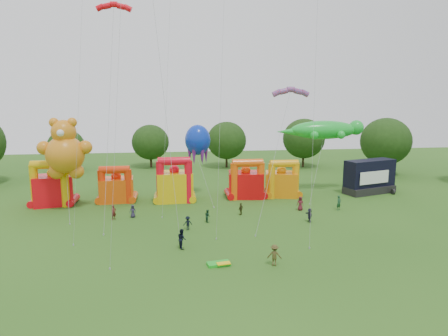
{
  "coord_description": "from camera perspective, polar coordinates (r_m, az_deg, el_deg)",
  "views": [
    {
      "loc": [
        -3.18,
        -28.38,
        14.54
      ],
      "look_at": [
        2.68,
        18.0,
        6.27
      ],
      "focal_mm": 32.0,
      "sensor_mm": 36.0,
      "label": 1
    }
  ],
  "objects": [
    {
      "name": "bouncy_castle_3",
      "position": [
        58.69,
        3.16,
        -2.07
      ],
      "size": [
        5.36,
        4.49,
        5.91
      ],
      "color": "red",
      "rests_on": "ground"
    },
    {
      "name": "stage_trailer",
      "position": [
        65.29,
        20.08,
        -1.21
      ],
      "size": [
        8.64,
        5.35,
        5.2
      ],
      "color": "black",
      "rests_on": "ground"
    },
    {
      "name": "spectator_4",
      "position": [
        50.3,
        2.43,
        -5.87
      ],
      "size": [
        0.9,
        0.91,
        1.54
      ],
      "primitive_type": "imported",
      "rotation": [
        0.0,
        0.0,
        3.94
      ],
      "color": "#3A3617",
      "rests_on": "ground"
    },
    {
      "name": "spectator_9",
      "position": [
        35.95,
        7.22,
        -12.25
      ],
      "size": [
        1.39,
        1.03,
        1.92
      ],
      "primitive_type": "imported",
      "rotation": [
        0.0,
        0.0,
        2.86
      ],
      "color": "#483F1D",
      "rests_on": "ground"
    },
    {
      "name": "spectator_0",
      "position": [
        50.43,
        -12.91,
        -6.05
      ],
      "size": [
        0.81,
        0.56,
        1.59
      ],
      "primitive_type": "imported",
      "rotation": [
        0.0,
        0.0,
        0.07
      ],
      "color": "#29243D",
      "rests_on": "ground"
    },
    {
      "name": "spectator_3",
      "position": [
        44.89,
        -5.2,
        -7.84
      ],
      "size": [
        1.12,
        0.79,
        1.59
      ],
      "primitive_type": "imported",
      "rotation": [
        0.0,
        0.0,
        3.35
      ],
      "color": "black",
      "rests_on": "ground"
    },
    {
      "name": "bouncy_castle_1",
      "position": [
        58.32,
        -15.12,
        -2.71
      ],
      "size": [
        4.88,
        4.04,
        5.3
      ],
      "color": "#E04D0C",
      "rests_on": "ground"
    },
    {
      "name": "octopus_kite",
      "position": [
        57.92,
        -3.21,
        0.82
      ],
      "size": [
        3.77,
        9.79,
        10.69
      ],
      "color": "#0C2DB7",
      "rests_on": "ground"
    },
    {
      "name": "parafoil_kites",
      "position": [
        44.76,
        -0.43,
        4.52
      ],
      "size": [
        25.89,
        14.84,
        28.08
      ],
      "color": "red",
      "rests_on": "ground"
    },
    {
      "name": "tree_ring",
      "position": [
        30.21,
        -3.08,
        -5.89
      ],
      "size": [
        120.72,
        122.8,
        12.07
      ],
      "color": "#352314",
      "rests_on": "ground"
    },
    {
      "name": "teddy_bear_kite",
      "position": [
        54.34,
        -21.67,
        0.73
      ],
      "size": [
        6.84,
        8.89,
        12.15
      ],
      "color": "orange",
      "rests_on": "ground"
    },
    {
      "name": "spectator_5",
      "position": [
        48.57,
        12.12,
        -6.6
      ],
      "size": [
        0.64,
        1.58,
        1.66
      ],
      "primitive_type": "imported",
      "rotation": [
        0.0,
        0.0,
        4.81
      ],
      "color": "#252137",
      "rests_on": "ground"
    },
    {
      "name": "spectator_2",
      "position": [
        47.47,
        -2.35,
        -6.85
      ],
      "size": [
        0.76,
        0.87,
        1.52
      ],
      "primitive_type": "imported",
      "rotation": [
        0.0,
        0.0,
        1.86
      ],
      "color": "#173B24",
      "rests_on": "ground"
    },
    {
      "name": "bouncy_castle_0",
      "position": [
        59.31,
        -23.27,
        -2.58
      ],
      "size": [
        5.76,
        5.0,
        6.38
      ],
      "color": "red",
      "rests_on": "ground"
    },
    {
      "name": "spectator_8",
      "position": [
        39.66,
        -6.03,
        -10.01
      ],
      "size": [
        0.99,
        1.13,
        1.97
      ],
      "primitive_type": "imported",
      "rotation": [
        0.0,
        0.0,
        1.86
      ],
      "color": "black",
      "rests_on": "ground"
    },
    {
      "name": "ground",
      "position": [
        32.05,
        -0.75,
        -16.95
      ],
      "size": [
        160.0,
        160.0,
        0.0
      ],
      "primitive_type": "plane",
      "color": "#275417",
      "rests_on": "ground"
    },
    {
      "name": "bouncy_castle_4",
      "position": [
        59.84,
        8.23,
        -2.0
      ],
      "size": [
        5.29,
        4.59,
        5.69
      ],
      "color": "orange",
      "rests_on": "ground"
    },
    {
      "name": "spectator_7",
      "position": [
        54.41,
        16.09,
        -4.81
      ],
      "size": [
        0.85,
        0.76,
        1.95
      ],
      "primitive_type": "imported",
      "rotation": [
        0.0,
        0.0,
        0.52
      ],
      "color": "#1B4528",
      "rests_on": "ground"
    },
    {
      "name": "folded_kite_bundle",
      "position": [
        36.06,
        -0.67,
        -13.51
      ],
      "size": [
        2.13,
        1.34,
        0.31
      ],
      "color": "green",
      "rests_on": "ground"
    },
    {
      "name": "bouncy_castle_2",
      "position": [
        56.87,
        -7.08,
        -2.29
      ],
      "size": [
        5.18,
        4.24,
        6.52
      ],
      "color": "#DEB00B",
      "rests_on": "ground"
    },
    {
      "name": "diamond_kites",
      "position": [
        42.28,
        -6.79,
        12.83
      ],
      "size": [
        25.68,
        21.19,
        38.22
      ],
      "color": "#D6420A",
      "rests_on": "ground"
    },
    {
      "name": "gecko_kite",
      "position": [
        60.69,
        13.42,
        1.51
      ],
      "size": [
        13.82,
        9.94,
        11.2
      ],
      "color": "green",
      "rests_on": "ground"
    },
    {
      "name": "spectator_1",
      "position": [
        50.09,
        -15.48,
        -6.13
      ],
      "size": [
        0.78,
        0.77,
        1.81
      ],
      "primitive_type": "imported",
      "rotation": [
        0.0,
        0.0,
        0.76
      ],
      "color": "#5A1E19",
      "rests_on": "ground"
    },
    {
      "name": "spectator_6",
      "position": [
        53.15,
        10.85,
        -5.0
      ],
      "size": [
        1.07,
        0.99,
        1.83
      ],
      "primitive_type": "imported",
      "rotation": [
        0.0,
        0.0,
        5.67
      ],
      "color": "#551821",
      "rests_on": "ground"
    }
  ]
}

